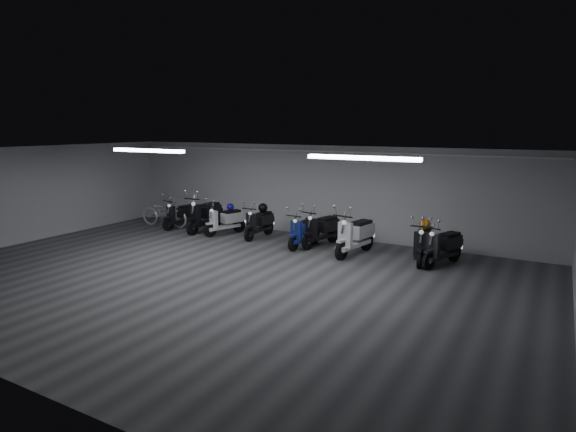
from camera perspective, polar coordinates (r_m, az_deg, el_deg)
The scene contains 20 objects.
floor at distance 11.16m, azimuth -8.25°, elevation -7.21°, with size 14.00×10.00×0.01m, color #3A3A3D.
ceiling at distance 10.64m, azimuth -8.65°, elevation 7.35°, with size 14.00×10.00×0.01m, color gray.
back_wall at distance 15.02m, azimuth 3.35°, elevation 2.99°, with size 14.00×0.01×2.80m, color #AFAFB2.
left_wall at distance 16.06m, azimuth -28.61°, elevation 2.20°, with size 0.01×10.00×2.80m, color #AFAFB2.
fluor_strip_left at distance 13.40m, azimuth -16.20°, elevation 7.42°, with size 2.40×0.18×0.08m, color white.
fluor_strip_right at distance 10.04m, azimuth 8.75°, elevation 6.78°, with size 2.40×0.18×0.08m, color white.
conduit at distance 14.83m, azimuth 3.26°, elevation 7.63°, with size 0.05×0.05×13.60m, color white.
scooter_0 at distance 16.47m, azimuth -12.50°, elevation 0.63°, with size 0.54×1.62×1.21m, color black, non-canonical shape.
scooter_1 at distance 15.84m, azimuth -9.83°, elevation 0.73°, with size 0.64×1.91×1.42m, color black, non-canonical shape.
scooter_2 at distance 15.28m, azimuth -7.48°, elevation 0.02°, with size 0.54×1.62×1.20m, color white, non-canonical shape.
scooter_3 at distance 14.74m, azimuth -3.44°, elevation -0.27°, with size 0.55×1.64×1.22m, color black, non-canonical shape.
scooter_4 at distance 13.59m, azimuth 1.95°, elevation -1.21°, with size 0.54×1.63×1.21m, color navy, non-canonical shape.
scooter_5 at distance 13.73m, azimuth 3.94°, elevation -0.94°, with size 0.58×1.73×1.29m, color black, non-canonical shape.
scooter_6 at distance 12.85m, azimuth 7.91°, elevation -1.54°, with size 0.63×1.90×1.41m, color silver, non-canonical shape.
scooter_8 at distance 12.54m, azimuth 15.65°, elevation -2.46°, with size 0.57×1.71×1.27m, color black, non-canonical shape.
scooter_9 at distance 12.38m, azimuth 17.79°, elevation -2.77°, with size 0.57×1.70×1.26m, color black, non-canonical shape.
bicycle at distance 16.91m, azimuth -14.39°, elevation 0.77°, with size 0.65×1.84×1.19m, color silver.
helmet_0 at distance 15.36m, azimuth -6.80°, elevation 1.06°, with size 0.23×0.23×0.23m, color #150C85.
helmet_1 at distance 12.71m, azimuth 15.83°, elevation -0.95°, with size 0.28×0.28×0.28m, color #C76C0B.
helmet_2 at distance 14.88m, azimuth -2.98°, elevation 0.97°, with size 0.29×0.29×0.29m, color black.
Camera 1 is at (6.56, -8.36, 3.39)m, focal length 30.17 mm.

